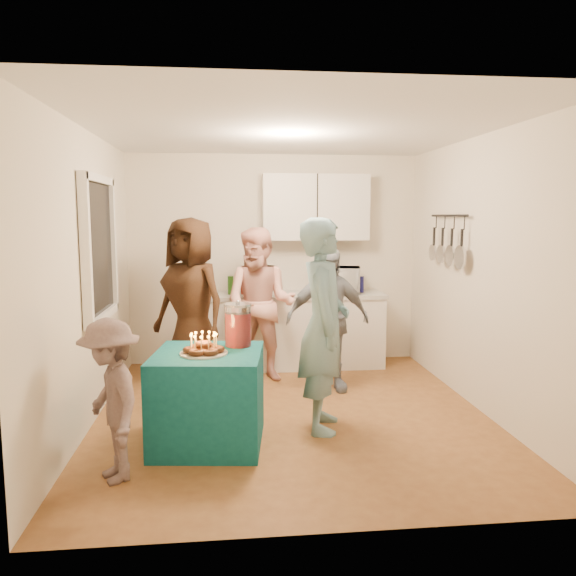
{
  "coord_description": "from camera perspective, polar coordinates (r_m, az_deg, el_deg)",
  "views": [
    {
      "loc": [
        -0.58,
        -5.03,
        1.85
      ],
      "look_at": [
        0.0,
        0.35,
        1.15
      ],
      "focal_mm": 35.0,
      "sensor_mm": 36.0,
      "label": 1
    }
  ],
  "objects": [
    {
      "name": "ceiling",
      "position": [
        5.12,
        0.44,
        15.8
      ],
      "size": [
        4.0,
        4.0,
        0.0
      ],
      "primitive_type": "plane",
      "color": "white",
      "rests_on": "floor"
    },
    {
      "name": "left_wall",
      "position": [
        5.2,
        -19.68,
        0.88
      ],
      "size": [
        4.0,
        4.0,
        0.0
      ],
      "primitive_type": "plane",
      "color": "silver",
      "rests_on": "floor"
    },
    {
      "name": "microwave",
      "position": [
        6.9,
        4.92,
        0.83
      ],
      "size": [
        0.64,
        0.5,
        0.32
      ],
      "primitive_type": "imported",
      "rotation": [
        0.0,
        0.0,
        -0.21
      ],
      "color": "white",
      "rests_on": "countertop"
    },
    {
      "name": "woman_back_right",
      "position": [
        5.93,
        4.05,
        -3.2
      ],
      "size": [
        0.93,
        0.46,
        1.53
      ],
      "primitive_type": "imported",
      "rotation": [
        0.0,
        0.0,
        0.09
      ],
      "color": "#101E37",
      "rests_on": "floor"
    },
    {
      "name": "man_birthday",
      "position": [
        4.83,
        3.64,
        -3.78
      ],
      "size": [
        0.54,
        0.73,
        1.83
      ],
      "primitive_type": "imported",
      "rotation": [
        0.0,
        0.0,
        1.41
      ],
      "color": "#77A1AD",
      "rests_on": "floor"
    },
    {
      "name": "woman_back_left",
      "position": [
        6.15,
        -9.82,
        -1.47
      ],
      "size": [
        1.06,
        1.02,
        1.83
      ],
      "primitive_type": "imported",
      "rotation": [
        0.0,
        0.0,
        -0.68
      ],
      "color": "#4E2D16",
      "rests_on": "floor"
    },
    {
      "name": "countertop",
      "position": [
        6.84,
        0.46,
        -0.74
      ],
      "size": [
        2.24,
        0.62,
        0.05
      ],
      "primitive_type": "cube",
      "color": "beige",
      "rests_on": "counter"
    },
    {
      "name": "punch_jar",
      "position": [
        4.73,
        -5.1,
        -3.87
      ],
      "size": [
        0.22,
        0.22,
        0.34
      ],
      "primitive_type": "cylinder",
      "color": "red",
      "rests_on": "party_table"
    },
    {
      "name": "child_near_left",
      "position": [
        4.16,
        -17.54,
        -10.82
      ],
      "size": [
        0.71,
        0.86,
        1.15
      ],
      "primitive_type": "imported",
      "rotation": [
        0.0,
        0.0,
        -1.12
      ],
      "color": "#604D4D",
      "rests_on": "floor"
    },
    {
      "name": "window_night",
      "position": [
        5.47,
        -18.75,
        3.84
      ],
      "size": [
        0.04,
        1.0,
        1.2
      ],
      "primitive_type": "cube",
      "color": "black",
      "rests_on": "left_wall"
    },
    {
      "name": "upper_cabinet",
      "position": [
        6.96,
        2.8,
        8.18
      ],
      "size": [
        1.3,
        0.3,
        0.8
      ],
      "primitive_type": "cube",
      "color": "white",
      "rests_on": "back_wall"
    },
    {
      "name": "donut_cake",
      "position": [
        4.5,
        -8.57,
        -5.54
      ],
      "size": [
        0.38,
        0.38,
        0.18
      ],
      "primitive_type": null,
      "color": "#381C0C",
      "rests_on": "party_table"
    },
    {
      "name": "woman_back_center",
      "position": [
        6.29,
        -2.83,
        -1.69
      ],
      "size": [
        1.02,
        0.91,
        1.72
      ],
      "primitive_type": "imported",
      "rotation": [
        0.0,
        0.0,
        -0.37
      ],
      "color": "#ED857B",
      "rests_on": "floor"
    },
    {
      "name": "party_table",
      "position": [
        4.67,
        -8.09,
        -11.03
      ],
      "size": [
        0.94,
        0.94,
        0.76
      ],
      "primitive_type": "cube",
      "rotation": [
        0.0,
        0.0,
        -0.12
      ],
      "color": "#0E565E",
      "rests_on": "floor"
    },
    {
      "name": "right_wall",
      "position": [
        5.59,
        19.08,
        1.32
      ],
      "size": [
        4.0,
        4.0,
        0.0
      ],
      "primitive_type": "plane",
      "color": "silver",
      "rests_on": "floor"
    },
    {
      "name": "floor",
      "position": [
        5.39,
        0.41,
        -12.7
      ],
      "size": [
        4.0,
        4.0,
        0.0
      ],
      "primitive_type": "plane",
      "color": "brown",
      "rests_on": "ground"
    },
    {
      "name": "counter",
      "position": [
        6.92,
        0.45,
        -4.47
      ],
      "size": [
        2.2,
        0.58,
        0.86
      ],
      "primitive_type": "cube",
      "color": "white",
      "rests_on": "floor"
    },
    {
      "name": "back_wall",
      "position": [
        7.07,
        -1.43,
        2.9
      ],
      "size": [
        3.6,
        3.6,
        0.0
      ],
      "primitive_type": "plane",
      "color": "silver",
      "rests_on": "floor"
    },
    {
      "name": "pot_rack",
      "position": [
        6.18,
        15.76,
        4.77
      ],
      "size": [
        0.12,
        1.0,
        0.6
      ],
      "primitive_type": "cube",
      "color": "black",
      "rests_on": "right_wall"
    }
  ]
}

